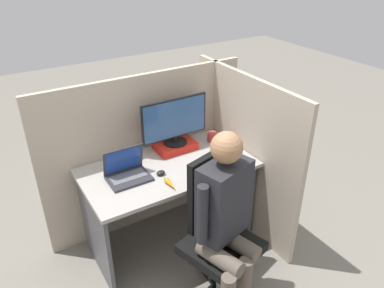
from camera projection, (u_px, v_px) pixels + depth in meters
name	position (u px, v px, depth m)	size (l,w,h in m)	color
ground_plane	(192.00, 265.00, 3.01)	(12.00, 12.00, 0.00)	slate
cubicle_panel_back	(147.00, 152.00, 3.23)	(1.83, 0.04, 1.39)	tan
cubicle_panel_right	(243.00, 153.00, 3.21)	(0.04, 1.36, 1.39)	tan
desk	(169.00, 187.00, 3.01)	(1.33, 0.71, 0.75)	#9E9993
paper_box	(175.00, 146.00, 3.14)	(0.33, 0.22, 0.06)	red
monitor	(175.00, 121.00, 3.03)	(0.58, 0.20, 0.39)	black
laptop	(127.00, 173.00, 2.75)	(0.31, 0.22, 0.23)	#2D2D33
mouse	(161.00, 173.00, 2.80)	(0.07, 0.05, 0.04)	black
stapler	(226.00, 141.00, 3.23)	(0.04, 0.13, 0.05)	#A31919
carrot_toy	(171.00, 184.00, 2.67)	(0.04, 0.15, 0.04)	orange
office_chair	(217.00, 227.00, 2.61)	(0.57, 0.62, 1.05)	black
person	(227.00, 215.00, 2.36)	(0.46, 0.49, 1.33)	brown
coffee_mug	(212.00, 137.00, 3.26)	(0.08, 0.08, 0.08)	#A3332D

